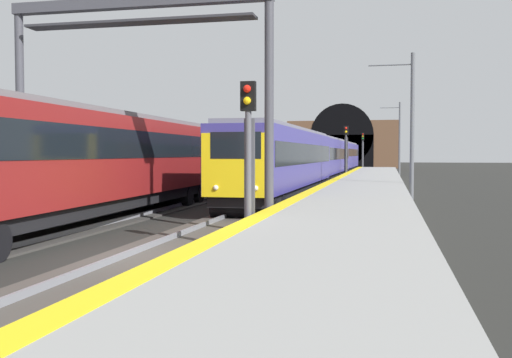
% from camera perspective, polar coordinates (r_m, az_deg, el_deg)
% --- Properties ---
extents(ground_plane, '(320.00, 320.00, 0.00)m').
position_cam_1_polar(ground_plane, '(14.37, -9.55, -7.72)').
color(ground_plane, black).
extents(platform_right, '(112.00, 4.18, 0.98)m').
position_cam_1_polar(platform_right, '(13.31, 7.15, -6.38)').
color(platform_right, gray).
rests_on(platform_right, ground_plane).
extents(platform_right_edge_strip, '(112.00, 0.50, 0.01)m').
position_cam_1_polar(platform_right_edge_strip, '(13.54, -0.63, -4.09)').
color(platform_right_edge_strip, yellow).
rests_on(platform_right_edge_strip, platform_right).
extents(track_main_line, '(160.00, 3.15, 0.21)m').
position_cam_1_polar(track_main_line, '(14.36, -9.55, -7.57)').
color(track_main_line, '#423D38').
rests_on(track_main_line, ground_plane).
extents(train_main_approaching, '(59.19, 2.97, 3.86)m').
position_cam_1_polar(train_main_approaching, '(50.48, 6.56, 2.07)').
color(train_main_approaching, navy).
rests_on(train_main_approaching, ground_plane).
extents(train_adjacent_platform, '(41.64, 3.40, 4.96)m').
position_cam_1_polar(train_adjacent_platform, '(31.30, -6.47, 2.12)').
color(train_adjacent_platform, maroon).
rests_on(train_adjacent_platform, ground_plane).
extents(railway_signal_near, '(0.39, 0.38, 4.37)m').
position_cam_1_polar(railway_signal_near, '(15.08, -0.74, 2.73)').
color(railway_signal_near, '#4C4C54').
rests_on(railway_signal_near, ground_plane).
extents(railway_signal_mid, '(0.39, 0.38, 4.88)m').
position_cam_1_polar(railway_signal_mid, '(50.66, 8.71, 2.84)').
color(railway_signal_mid, '#38383D').
rests_on(railway_signal_mid, ground_plane).
extents(railway_signal_far, '(0.39, 0.38, 5.47)m').
position_cam_1_polar(railway_signal_far, '(84.59, 10.30, 2.96)').
color(railway_signal_far, '#4C4C54').
rests_on(railway_signal_far, ground_plane).
extents(overhead_signal_gantry, '(0.70, 8.81, 7.51)m').
position_cam_1_polar(overhead_signal_gantry, '(19.50, -11.36, 11.62)').
color(overhead_signal_gantry, '#3F3F47').
rests_on(overhead_signal_gantry, ground_plane).
extents(tunnel_portal, '(3.03, 19.29, 11.19)m').
position_cam_1_polar(tunnel_portal, '(104.43, 8.38, 3.35)').
color(tunnel_portal, brown).
rests_on(tunnel_portal, ground_plane).
extents(catenary_mast_near, '(0.22, 2.25, 8.16)m').
position_cam_1_polar(catenary_mast_near, '(66.39, 13.72, 3.85)').
color(catenary_mast_near, '#595B60').
rests_on(catenary_mast_near, ground_plane).
extents(catenary_mast_far, '(0.22, 2.41, 7.83)m').
position_cam_1_polar(catenary_mast_far, '(32.22, 14.83, 5.07)').
color(catenary_mast_far, '#595B60').
rests_on(catenary_mast_far, ground_plane).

